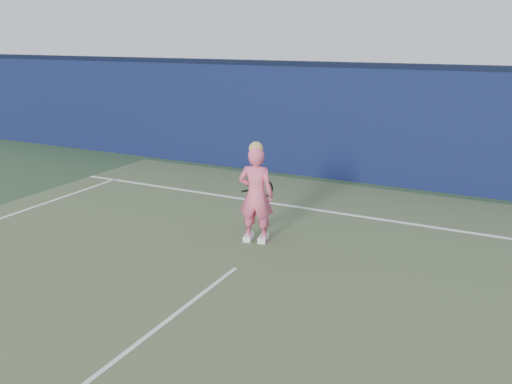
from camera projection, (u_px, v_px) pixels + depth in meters
The scene contains 6 objects.
ground at pixel (197, 298), 6.78m from camera, with size 80.00×80.00×0.00m, color #2D482C.
backstop_wall at pixel (355, 125), 12.01m from camera, with size 24.00×0.40×2.50m, color #0D1D3B.
wall_cap at pixel (358, 65), 11.64m from camera, with size 24.00×0.42×0.10m, color black.
player at pixel (256, 194), 8.46m from camera, with size 0.62×0.47×1.62m.
racket at pixel (262, 188), 8.84m from camera, with size 0.59×0.13×0.31m.
court_lines at pixel (182, 309), 6.50m from camera, with size 11.00×12.04×0.01m.
Camera 1 is at (3.42, -5.15, 3.18)m, focal length 38.00 mm.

